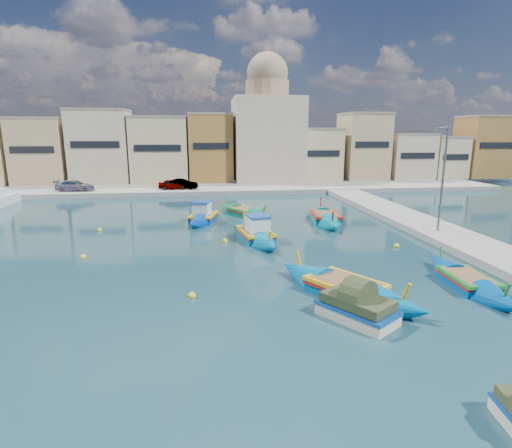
{
  "coord_description": "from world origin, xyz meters",
  "views": [
    {
      "loc": [
        0.61,
        -20.62,
        7.51
      ],
      "look_at": [
        4.0,
        6.0,
        1.4
      ],
      "focal_mm": 28.0,
      "sensor_mm": 36.0,
      "label": 1
    }
  ],
  "objects_px": {
    "yacht_north": "(4,199)",
    "luzzu_blue_south": "(468,282)",
    "luzzu_green": "(245,213)",
    "tender_near": "(357,309)",
    "quay_street_lamp": "(442,179)",
    "luzzu_turquoise_cabin": "(256,235)",
    "luzzu_cyan_mid": "(326,218)",
    "luzzu_cyan_south": "(345,290)",
    "church_block": "(267,127)",
    "luzzu_blue_cabin": "(203,217)"
  },
  "relations": [
    {
      "from": "luzzu_turquoise_cabin",
      "to": "luzzu_blue_south",
      "type": "height_order",
      "value": "luzzu_turquoise_cabin"
    },
    {
      "from": "luzzu_turquoise_cabin",
      "to": "tender_near",
      "type": "bearing_deg",
      "value": -79.22
    },
    {
      "from": "luzzu_green",
      "to": "luzzu_cyan_south",
      "type": "bearing_deg",
      "value": -81.65
    },
    {
      "from": "quay_street_lamp",
      "to": "luzzu_turquoise_cabin",
      "type": "distance_m",
      "value": 13.94
    },
    {
      "from": "luzzu_blue_cabin",
      "to": "luzzu_cyan_south",
      "type": "relative_size",
      "value": 0.96
    },
    {
      "from": "luzzu_blue_south",
      "to": "luzzu_cyan_south",
      "type": "xyz_separation_m",
      "value": [
        -6.47,
        -0.27,
        0.05
      ]
    },
    {
      "from": "church_block",
      "to": "luzzu_blue_cabin",
      "type": "bearing_deg",
      "value": -110.27
    },
    {
      "from": "luzzu_green",
      "to": "quay_street_lamp",
      "type": "bearing_deg",
      "value": -36.75
    },
    {
      "from": "quay_street_lamp",
      "to": "luzzu_cyan_mid",
      "type": "bearing_deg",
      "value": 136.04
    },
    {
      "from": "church_block",
      "to": "luzzu_cyan_mid",
      "type": "distance_m",
      "value": 28.9
    },
    {
      "from": "tender_near",
      "to": "yacht_north",
      "type": "relative_size",
      "value": 0.3
    },
    {
      "from": "luzzu_green",
      "to": "luzzu_blue_south",
      "type": "height_order",
      "value": "luzzu_green"
    },
    {
      "from": "luzzu_blue_south",
      "to": "quay_street_lamp",
      "type": "bearing_deg",
      "value": 67.07
    },
    {
      "from": "church_block",
      "to": "quay_street_lamp",
      "type": "height_order",
      "value": "church_block"
    },
    {
      "from": "luzzu_blue_cabin",
      "to": "luzzu_blue_south",
      "type": "relative_size",
      "value": 1.02
    },
    {
      "from": "luzzu_blue_cabin",
      "to": "yacht_north",
      "type": "bearing_deg",
      "value": 150.74
    },
    {
      "from": "luzzu_cyan_mid",
      "to": "luzzu_blue_south",
      "type": "xyz_separation_m",
      "value": [
        2.57,
        -15.58,
        -0.06
      ]
    },
    {
      "from": "luzzu_cyan_south",
      "to": "tender_near",
      "type": "bearing_deg",
      "value": -98.9
    },
    {
      "from": "luzzu_turquoise_cabin",
      "to": "luzzu_green",
      "type": "xyz_separation_m",
      "value": [
        0.05,
        8.75,
        -0.09
      ]
    },
    {
      "from": "luzzu_green",
      "to": "luzzu_cyan_south",
      "type": "height_order",
      "value": "luzzu_cyan_south"
    },
    {
      "from": "church_block",
      "to": "luzzu_turquoise_cabin",
      "type": "relative_size",
      "value": 2.07
    },
    {
      "from": "luzzu_turquoise_cabin",
      "to": "luzzu_blue_south",
      "type": "bearing_deg",
      "value": -48.11
    },
    {
      "from": "luzzu_blue_cabin",
      "to": "luzzu_cyan_mid",
      "type": "bearing_deg",
      "value": -8.65
    },
    {
      "from": "luzzu_cyan_mid",
      "to": "tender_near",
      "type": "xyz_separation_m",
      "value": [
        -4.29,
        -18.35,
        0.2
      ]
    },
    {
      "from": "church_block",
      "to": "luzzu_blue_south",
      "type": "bearing_deg",
      "value": -85.37
    },
    {
      "from": "luzzu_green",
      "to": "luzzu_cyan_south",
      "type": "relative_size",
      "value": 0.89
    },
    {
      "from": "yacht_north",
      "to": "luzzu_blue_south",
      "type": "bearing_deg",
      "value": -40.05
    },
    {
      "from": "luzzu_turquoise_cabin",
      "to": "luzzu_cyan_mid",
      "type": "relative_size",
      "value": 0.98
    },
    {
      "from": "luzzu_cyan_south",
      "to": "tender_near",
      "type": "relative_size",
      "value": 2.3
    },
    {
      "from": "luzzu_green",
      "to": "tender_near",
      "type": "height_order",
      "value": "luzzu_green"
    },
    {
      "from": "luzzu_cyan_south",
      "to": "tender_near",
      "type": "distance_m",
      "value": 2.54
    },
    {
      "from": "luzzu_cyan_mid",
      "to": "luzzu_cyan_south",
      "type": "xyz_separation_m",
      "value": [
        -3.89,
        -15.85,
        -0.01
      ]
    },
    {
      "from": "luzzu_turquoise_cabin",
      "to": "luzzu_blue_cabin",
      "type": "distance_m",
      "value": 7.72
    },
    {
      "from": "church_block",
      "to": "luzzu_blue_south",
      "type": "xyz_separation_m",
      "value": [
        3.51,
        -43.31,
        -8.18
      ]
    },
    {
      "from": "yacht_north",
      "to": "luzzu_green",
      "type": "bearing_deg",
      "value": -21.73
    },
    {
      "from": "quay_street_lamp",
      "to": "luzzu_blue_south",
      "type": "height_order",
      "value": "quay_street_lamp"
    },
    {
      "from": "tender_near",
      "to": "yacht_north",
      "type": "bearing_deg",
      "value": 131.17
    },
    {
      "from": "luzzu_turquoise_cabin",
      "to": "luzzu_cyan_south",
      "type": "height_order",
      "value": "luzzu_turquoise_cabin"
    },
    {
      "from": "quay_street_lamp",
      "to": "luzzu_cyan_south",
      "type": "bearing_deg",
      "value": -137.37
    },
    {
      "from": "luzzu_cyan_mid",
      "to": "luzzu_turquoise_cabin",
      "type": "bearing_deg",
      "value": -143.0
    },
    {
      "from": "luzzu_green",
      "to": "luzzu_blue_south",
      "type": "distance_m",
      "value": 21.35
    },
    {
      "from": "church_block",
      "to": "luzzu_blue_south",
      "type": "relative_size",
      "value": 2.45
    },
    {
      "from": "luzzu_blue_cabin",
      "to": "yacht_north",
      "type": "height_order",
      "value": "yacht_north"
    },
    {
      "from": "luzzu_cyan_mid",
      "to": "luzzu_cyan_south",
      "type": "distance_m",
      "value": 16.32
    },
    {
      "from": "quay_street_lamp",
      "to": "luzzu_turquoise_cabin",
      "type": "bearing_deg",
      "value": 175.07
    },
    {
      "from": "luzzu_blue_cabin",
      "to": "luzzu_cyan_south",
      "type": "xyz_separation_m",
      "value": [
        6.68,
        -17.46,
        -0.05
      ]
    },
    {
      "from": "tender_near",
      "to": "luzzu_cyan_south",
      "type": "bearing_deg",
      "value": 81.1
    },
    {
      "from": "luzzu_blue_south",
      "to": "yacht_north",
      "type": "xyz_separation_m",
      "value": [
        -35.04,
        29.46,
        0.23
      ]
    },
    {
      "from": "luzzu_cyan_south",
      "to": "luzzu_blue_south",
      "type": "bearing_deg",
      "value": 2.38
    },
    {
      "from": "luzzu_green",
      "to": "yacht_north",
      "type": "distance_m",
      "value": 27.68
    }
  ]
}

